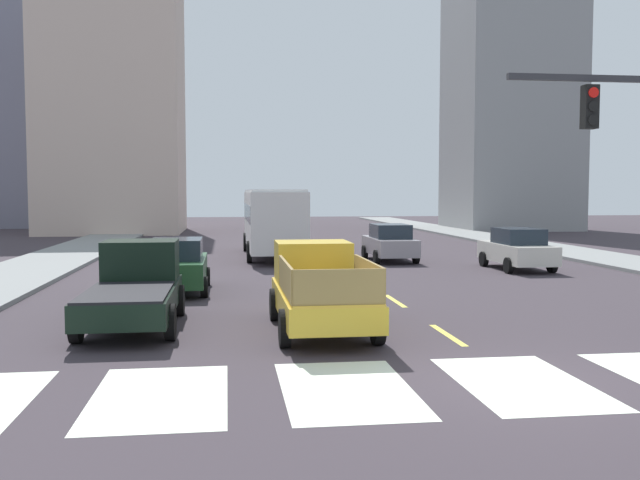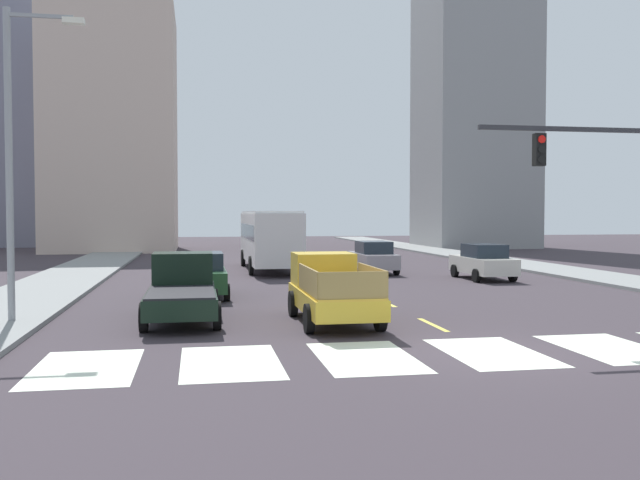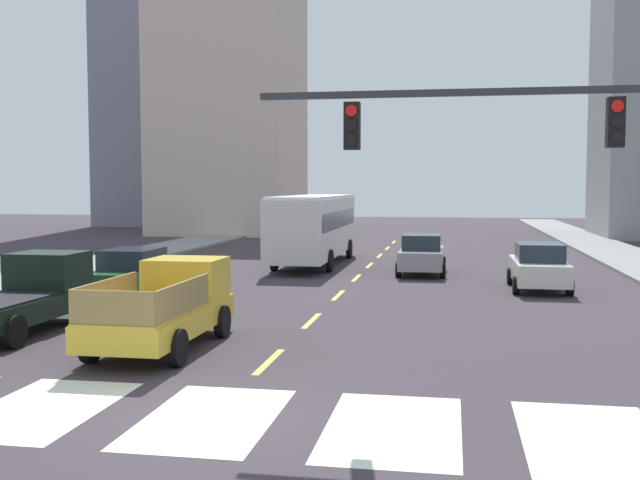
{
  "view_description": "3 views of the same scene",
  "coord_description": "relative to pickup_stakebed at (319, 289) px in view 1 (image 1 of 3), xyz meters",
  "views": [
    {
      "loc": [
        -4.9,
        -11.15,
        3.21
      ],
      "look_at": [
        -2.33,
        8.27,
        1.87
      ],
      "focal_mm": 39.6,
      "sensor_mm": 36.0,
      "label": 1
    },
    {
      "loc": [
        -6.66,
        -14.8,
        3.21
      ],
      "look_at": [
        -1.93,
        11.65,
        2.16
      ],
      "focal_mm": 38.69,
      "sensor_mm": 36.0,
      "label": 2
    },
    {
      "loc": [
        3.86,
        -11.57,
        3.79
      ],
      "look_at": [
        -0.74,
        14.53,
        1.88
      ],
      "focal_mm": 42.23,
      "sensor_mm": 36.0,
      "label": 3
    }
  ],
  "objects": [
    {
      "name": "ground_plane",
      "position": [
        2.76,
        -5.21,
        -0.94
      ],
      "size": [
        160.0,
        160.0,
        0.0
      ],
      "primitive_type": "plane",
      "color": "#383137"
    },
    {
      "name": "sidewalk_right",
      "position": [
        15.6,
        12.79,
        -0.86
      ],
      "size": [
        3.77,
        110.0,
        0.15
      ],
      "primitive_type": "cube",
      "color": "gray",
      "rests_on": "ground"
    },
    {
      "name": "sidewalk_left",
      "position": [
        -10.08,
        12.79,
        -0.86
      ],
      "size": [
        3.77,
        110.0,
        0.15
      ],
      "primitive_type": "cube",
      "color": "gray",
      "rests_on": "ground"
    },
    {
      "name": "crosswalk_stripe_1",
      "position": [
        -3.22,
        -5.21,
        -0.93
      ],
      "size": [
        2.11,
        3.59,
        0.01
      ],
      "primitive_type": "cube",
      "color": "silver",
      "rests_on": "ground"
    },
    {
      "name": "crosswalk_stripe_2",
      "position": [
        -0.23,
        -5.21,
        -0.93
      ],
      "size": [
        2.11,
        3.59,
        0.01
      ],
      "primitive_type": "cube",
      "color": "silver",
      "rests_on": "ground"
    },
    {
      "name": "crosswalk_stripe_3",
      "position": [
        2.76,
        -5.21,
        -0.93
      ],
      "size": [
        2.11,
        3.59,
        0.01
      ],
      "primitive_type": "cube",
      "color": "silver",
      "rests_on": "ground"
    },
    {
      "name": "lane_dash_0",
      "position": [
        2.76,
        -1.21,
        -0.93
      ],
      "size": [
        0.16,
        2.4,
        0.01
      ],
      "primitive_type": "cube",
      "color": "#E3D34D",
      "rests_on": "ground"
    },
    {
      "name": "lane_dash_1",
      "position": [
        2.76,
        3.79,
        -0.93
      ],
      "size": [
        0.16,
        2.4,
        0.01
      ],
      "primitive_type": "cube",
      "color": "#E3D34D",
      "rests_on": "ground"
    },
    {
      "name": "lane_dash_2",
      "position": [
        2.76,
        8.79,
        -0.93
      ],
      "size": [
        0.16,
        2.4,
        0.01
      ],
      "primitive_type": "cube",
      "color": "#E3D34D",
      "rests_on": "ground"
    },
    {
      "name": "lane_dash_3",
      "position": [
        2.76,
        13.79,
        -0.93
      ],
      "size": [
        0.16,
        2.4,
        0.01
      ],
      "primitive_type": "cube",
      "color": "#E3D34D",
      "rests_on": "ground"
    },
    {
      "name": "lane_dash_4",
      "position": [
        2.76,
        18.79,
        -0.93
      ],
      "size": [
        0.16,
        2.4,
        0.01
      ],
      "primitive_type": "cube",
      "color": "#E3D34D",
      "rests_on": "ground"
    },
    {
      "name": "lane_dash_5",
      "position": [
        2.76,
        23.79,
        -0.93
      ],
      "size": [
        0.16,
        2.4,
        0.01
      ],
      "primitive_type": "cube",
      "color": "#E3D34D",
      "rests_on": "ground"
    },
    {
      "name": "lane_dash_6",
      "position": [
        2.76,
        28.79,
        -0.93
      ],
      "size": [
        0.16,
        2.4,
        0.01
      ],
      "primitive_type": "cube",
      "color": "#E3D34D",
      "rests_on": "ground"
    },
    {
      "name": "lane_dash_7",
      "position": [
        2.76,
        33.79,
        -0.93
      ],
      "size": [
        0.16,
        2.4,
        0.01
      ],
      "primitive_type": "cube",
      "color": "#E3D34D",
      "rests_on": "ground"
    },
    {
      "name": "pickup_stakebed",
      "position": [
        0.0,
        0.0,
        0.0
      ],
      "size": [
        2.18,
        5.2,
        1.96
      ],
      "rotation": [
        0.0,
        0.0,
        -0.02
      ],
      "color": "gold",
      "rests_on": "ground"
    },
    {
      "name": "pickup_dark",
      "position": [
        -4.36,
        1.05,
        -0.02
      ],
      "size": [
        2.18,
        5.2,
        1.96
      ],
      "rotation": [
        0.0,
        0.0,
        0.05
      ],
      "color": "black",
      "rests_on": "ground"
    },
    {
      "name": "city_bus",
      "position": [
        0.09,
        18.6,
        1.02
      ],
      "size": [
        2.72,
        10.8,
        3.32
      ],
      "rotation": [
        0.0,
        0.0,
        -0.0
      ],
      "color": "silver",
      "rests_on": "ground"
    },
    {
      "name": "sedan_far",
      "position": [
        -3.75,
        6.54,
        -0.08
      ],
      "size": [
        2.02,
        4.4,
        1.72
      ],
      "rotation": [
        0.0,
        0.0,
        -0.03
      ],
      "color": "#224D2A",
      "rests_on": "ground"
    },
    {
      "name": "sedan_near_left",
      "position": [
        5.35,
        15.6,
        -0.08
      ],
      "size": [
        2.02,
        4.4,
        1.72
      ],
      "rotation": [
        0.0,
        0.0,
        -0.01
      ],
      "color": "gray",
      "rests_on": "ground"
    },
    {
      "name": "sedan_near_right",
      "position": [
        9.74,
        11.35,
        -0.08
      ],
      "size": [
        2.02,
        4.4,
        1.72
      ],
      "rotation": [
        0.0,
        0.0,
        0.02
      ],
      "color": "beige",
      "rests_on": "ground"
    },
    {
      "name": "block_mid_left",
      "position": [
        -10.92,
        41.48,
        9.36
      ],
      "size": [
        10.51,
        10.71,
        20.59
      ],
      "primitive_type": "cube",
      "color": "beige",
      "rests_on": "ground"
    },
    {
      "name": "block_mid_right",
      "position": [
        -22.13,
        52.0,
        17.04
      ],
      "size": [
        8.26,
        8.44,
        35.95
      ],
      "primitive_type": "cube",
      "color": "slate",
      "rests_on": "ground"
    }
  ]
}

